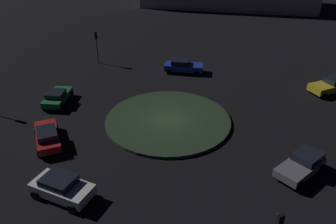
{
  "coord_description": "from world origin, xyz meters",
  "views": [
    {
      "loc": [
        8.79,
        25.05,
        16.19
      ],
      "look_at": [
        0.0,
        0.0,
        0.97
      ],
      "focal_mm": 37.06,
      "sensor_mm": 36.0,
      "label": 1
    }
  ],
  "objects_px": {
    "car_red": "(47,136)",
    "car_blue": "(183,66)",
    "car_yellow": "(331,85)",
    "car_green": "(57,97)",
    "car_grey": "(302,165)",
    "car_white": "(62,187)",
    "traffic_light_south": "(96,41)"
  },
  "relations": [
    {
      "from": "car_red",
      "to": "car_blue",
      "type": "distance_m",
      "value": 18.51
    },
    {
      "from": "car_yellow",
      "to": "car_blue",
      "type": "bearing_deg",
      "value": -42.78
    },
    {
      "from": "car_red",
      "to": "car_green",
      "type": "xyz_separation_m",
      "value": [
        -1.21,
        -6.85,
        -0.01
      ]
    },
    {
      "from": "car_yellow",
      "to": "car_grey",
      "type": "height_order",
      "value": "car_yellow"
    },
    {
      "from": "car_white",
      "to": "car_blue",
      "type": "bearing_deg",
      "value": -88.11
    },
    {
      "from": "car_blue",
      "to": "traffic_light_south",
      "type": "xyz_separation_m",
      "value": [
        8.9,
        -6.06,
        2.09
      ]
    },
    {
      "from": "car_blue",
      "to": "car_white",
      "type": "xyz_separation_m",
      "value": [
        15.01,
        16.61,
        0.05
      ]
    },
    {
      "from": "car_yellow",
      "to": "car_grey",
      "type": "bearing_deg",
      "value": 36.41
    },
    {
      "from": "car_white",
      "to": "car_red",
      "type": "bearing_deg",
      "value": -40.83
    },
    {
      "from": "car_yellow",
      "to": "car_grey",
      "type": "xyz_separation_m",
      "value": [
        11.36,
        9.91,
        -0.02
      ]
    },
    {
      "from": "car_yellow",
      "to": "car_green",
      "type": "height_order",
      "value": "car_yellow"
    },
    {
      "from": "car_red",
      "to": "car_green",
      "type": "relative_size",
      "value": 1.06
    },
    {
      "from": "car_red",
      "to": "car_white",
      "type": "relative_size",
      "value": 1.06
    },
    {
      "from": "car_white",
      "to": "traffic_light_south",
      "type": "xyz_separation_m",
      "value": [
        -6.11,
        -22.67,
        2.04
      ]
    },
    {
      "from": "car_yellow",
      "to": "car_red",
      "type": "distance_m",
      "value": 28.22
    },
    {
      "from": "traffic_light_south",
      "to": "car_red",
      "type": "bearing_deg",
      "value": -35.29
    },
    {
      "from": "car_yellow",
      "to": "car_grey",
      "type": "distance_m",
      "value": 15.07
    },
    {
      "from": "car_grey",
      "to": "car_blue",
      "type": "bearing_deg",
      "value": -107.84
    },
    {
      "from": "car_grey",
      "to": "car_green",
      "type": "bearing_deg",
      "value": -68.28
    },
    {
      "from": "car_red",
      "to": "car_white",
      "type": "distance_m",
      "value": 6.69
    },
    {
      "from": "traffic_light_south",
      "to": "car_yellow",
      "type": "bearing_deg",
      "value": 40.93
    },
    {
      "from": "car_green",
      "to": "car_blue",
      "type": "bearing_deg",
      "value": -53.47
    },
    {
      "from": "car_red",
      "to": "traffic_light_south",
      "type": "bearing_deg",
      "value": -25.05
    },
    {
      "from": "car_white",
      "to": "car_grey",
      "type": "bearing_deg",
      "value": -147.06
    },
    {
      "from": "car_green",
      "to": "traffic_light_south",
      "type": "relative_size",
      "value": 1.07
    },
    {
      "from": "car_yellow",
      "to": "car_red",
      "type": "height_order",
      "value": "car_yellow"
    },
    {
      "from": "car_blue",
      "to": "car_green",
      "type": "bearing_deg",
      "value": -139.36
    },
    {
      "from": "car_red",
      "to": "car_blue",
      "type": "relative_size",
      "value": 0.95
    },
    {
      "from": "car_red",
      "to": "traffic_light_south",
      "type": "relative_size",
      "value": 1.13
    },
    {
      "from": "car_green",
      "to": "traffic_light_south",
      "type": "xyz_separation_m",
      "value": [
        -5.5,
        -9.16,
        2.14
      ]
    },
    {
      "from": "car_white",
      "to": "car_green",
      "type": "height_order",
      "value": "car_white"
    },
    {
      "from": "car_green",
      "to": "car_grey",
      "type": "bearing_deg",
      "value": -112.45
    }
  ]
}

